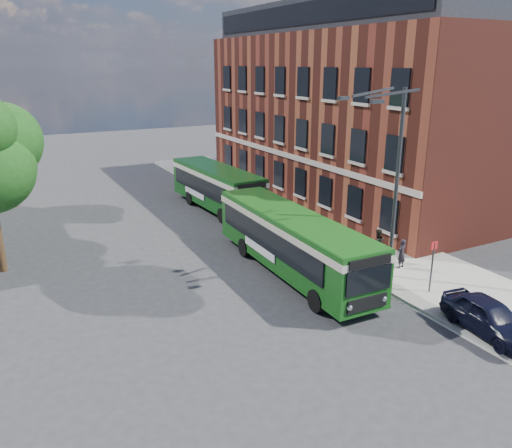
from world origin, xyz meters
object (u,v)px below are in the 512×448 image
bus_rear (217,184)px  parked_car (489,316)px  bus_front (292,238)px  street_lamp (391,183)px

bus_rear → parked_car: bearing=-84.4°
bus_front → parked_car: bearing=-68.8°
street_lamp → bus_front: (-3.41, 2.85, -2.96)m
street_lamp → bus_front: 5.34m
parked_car → bus_rear: bearing=102.7°
bus_front → parked_car: 9.39m
street_lamp → bus_front: bearing=140.1°
bus_front → bus_rear: bearing=83.8°
bus_rear → parked_car: bus_rear is taller
street_lamp → parked_car: (-0.04, -5.85, -3.96)m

